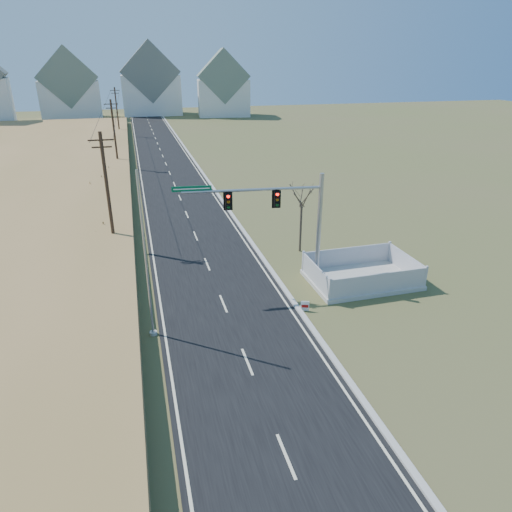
{
  "coord_description": "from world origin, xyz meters",
  "views": [
    {
      "loc": [
        -4.37,
        -19.95,
        13.66
      ],
      "look_at": [
        1.8,
        3.06,
        3.4
      ],
      "focal_mm": 32.0,
      "sensor_mm": 36.0,
      "label": 1
    }
  ],
  "objects_px": {
    "open_sign": "(305,306)",
    "flagpole": "(147,275)",
    "traffic_signal_mast": "(290,220)",
    "bare_tree": "(302,194)",
    "fence_enclosure": "(361,277)"
  },
  "relations": [
    {
      "from": "open_sign",
      "to": "flagpole",
      "type": "bearing_deg",
      "value": -160.24
    },
    {
      "from": "traffic_signal_mast",
      "to": "flagpole",
      "type": "relative_size",
      "value": 1.03
    },
    {
      "from": "traffic_signal_mast",
      "to": "open_sign",
      "type": "height_order",
      "value": "traffic_signal_mast"
    },
    {
      "from": "open_sign",
      "to": "bare_tree",
      "type": "relative_size",
      "value": 0.11
    },
    {
      "from": "bare_tree",
      "to": "fence_enclosure",
      "type": "bearing_deg",
      "value": -70.44
    },
    {
      "from": "traffic_signal_mast",
      "to": "flagpole",
      "type": "height_order",
      "value": "flagpole"
    },
    {
      "from": "fence_enclosure",
      "to": "bare_tree",
      "type": "bearing_deg",
      "value": 108.86
    },
    {
      "from": "fence_enclosure",
      "to": "flagpole",
      "type": "xyz_separation_m",
      "value": [
        -13.83,
        -2.96,
        3.29
      ]
    },
    {
      "from": "traffic_signal_mast",
      "to": "open_sign",
      "type": "xyz_separation_m",
      "value": [
        -0.13,
        -3.43,
        -4.19
      ]
    },
    {
      "from": "open_sign",
      "to": "fence_enclosure",
      "type": "bearing_deg",
      "value": 46.47
    },
    {
      "from": "flagpole",
      "to": "bare_tree",
      "type": "distance_m",
      "value": 14.78
    },
    {
      "from": "traffic_signal_mast",
      "to": "flagpole",
      "type": "bearing_deg",
      "value": -151.42
    },
    {
      "from": "open_sign",
      "to": "bare_tree",
      "type": "distance_m",
      "value": 10.14
    },
    {
      "from": "fence_enclosure",
      "to": "open_sign",
      "type": "xyz_separation_m",
      "value": [
        -5.03,
        -2.71,
        0.03
      ]
    },
    {
      "from": "traffic_signal_mast",
      "to": "fence_enclosure",
      "type": "xyz_separation_m",
      "value": [
        4.9,
        -0.72,
        -4.22
      ]
    }
  ]
}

